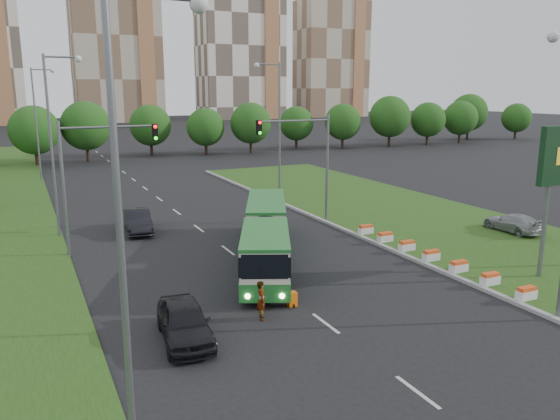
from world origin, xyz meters
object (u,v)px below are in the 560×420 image
traffic_mast_left (91,166)px  pedestrian (261,300)px  traffic_mast_median (308,152)px  shopping_trolley (292,299)px  car_left_near (185,322)px  car_left_far (138,221)px  car_median (513,223)px  articulated_bus (261,235)px

traffic_mast_left → pedestrian: (5.09, -13.41, -4.48)m
traffic_mast_median → shopping_trolley: bearing=-121.0°
traffic_mast_median → traffic_mast_left: size_ratio=1.00×
traffic_mast_left → car_left_near: (1.52, -13.94, -4.56)m
pedestrian → shopping_trolley: pedestrian is taller
traffic_mast_left → car_left_far: traffic_mast_left is taller
car_median → pedestrian: (-21.46, -5.67, 0.09)m
shopping_trolley → pedestrian: bearing=-156.6°
traffic_mast_left → car_left_far: 6.88m
traffic_mast_median → car_left_near: size_ratio=1.74×
traffic_mast_median → car_left_far: bearing=165.9°
pedestrian → traffic_mast_median: bearing=-18.2°
traffic_mast_median → articulated_bus: (-6.70, -6.67, -3.83)m
shopping_trolley → articulated_bus: bearing=79.8°
car_left_far → car_median: size_ratio=1.10×
articulated_bus → car_left_near: (-6.94, -8.27, -0.74)m
traffic_mast_left → shopping_trolley: bearing=-61.3°
car_left_far → shopping_trolley: bearing=-71.5°
car_left_far → car_median: 26.05m
shopping_trolley → car_left_near: bearing=-165.0°
car_left_near → shopping_trolley: (5.43, 1.27, -0.45)m
pedestrian → shopping_trolley: 2.08m
traffic_mast_left → car_left_near: bearing=-83.8°
car_left_near → car_left_far: bearing=90.6°
car_left_near → car_left_far: car_left_far is taller
car_left_near → traffic_mast_median: bearing=53.9°
traffic_mast_median → articulated_bus: 10.20m
traffic_mast_left → car_median: 28.03m
car_left_near → car_left_far: size_ratio=0.96×
traffic_mast_median → pedestrian: traffic_mast_median is taller
car_left_far → pedestrian: pedestrian is taller
traffic_mast_median → car_left_far: traffic_mast_median is taller
traffic_mast_left → articulated_bus: size_ratio=0.53×
traffic_mast_median → pedestrian: bearing=-124.9°
traffic_mast_left → car_left_far: size_ratio=1.67×
pedestrian → traffic_mast_left: bearing=37.5°
traffic_mast_median → shopping_trolley: size_ratio=11.69×
traffic_mast_median → car_left_far: (-11.88, 2.98, -4.56)m
pedestrian → shopping_trolley: (1.87, 0.74, -0.53)m
traffic_mast_left → car_median: bearing=-16.2°
traffic_mast_left → pedestrian: 15.03m
traffic_mast_median → traffic_mast_left: same height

